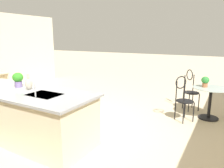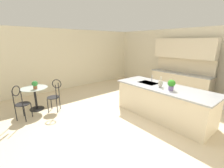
% 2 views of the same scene
% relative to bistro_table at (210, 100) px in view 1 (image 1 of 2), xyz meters
% --- Properties ---
extents(ground_plane, '(40.00, 40.00, 0.00)m').
position_rel_bistro_table_xyz_m(ground_plane, '(2.58, 1.90, -0.45)').
color(ground_plane, beige).
extents(kitchen_island, '(2.80, 1.06, 0.92)m').
position_rel_bistro_table_xyz_m(kitchen_island, '(2.88, 2.75, 0.02)').
color(kitchen_island, beige).
rests_on(kitchen_island, ground).
extents(bistro_table, '(0.80, 0.80, 0.74)m').
position_rel_bistro_table_xyz_m(bistro_table, '(0.00, 0.00, 0.00)').
color(bistro_table, black).
rests_on(bistro_table, ground).
extents(chair_near_window, '(0.53, 0.53, 1.04)m').
position_rel_bistro_table_xyz_m(chair_near_window, '(0.51, 0.46, 0.13)').
color(chair_near_window, black).
rests_on(chair_near_window, ground).
extents(chair_by_island, '(0.54, 0.54, 1.04)m').
position_rel_bistro_table_xyz_m(chair_by_island, '(0.52, -0.49, 0.13)').
color(chair_by_island, black).
rests_on(chair_by_island, ground).
extents(sink_faucet, '(0.02, 0.02, 0.22)m').
position_rel_bistro_table_xyz_m(sink_faucet, '(2.33, 2.93, 0.58)').
color(sink_faucet, '#B2B5BA').
rests_on(sink_faucet, kitchen_island).
extents(potted_plant_on_table, '(0.17, 0.17, 0.24)m').
position_rel_bistro_table_xyz_m(potted_plant_on_table, '(0.14, 0.01, 0.43)').
color(potted_plant_on_table, '#9E603D').
rests_on(potted_plant_on_table, bistro_table).
extents(potted_plant_counter_near, '(0.20, 0.20, 0.28)m').
position_rel_bistro_table_xyz_m(potted_plant_counter_near, '(3.18, 2.60, 0.63)').
color(potted_plant_counter_near, '#7A669E').
rests_on(potted_plant_counter_near, kitchen_island).
extents(vase_on_counter, '(0.13, 0.13, 0.29)m').
position_rel_bistro_table_xyz_m(vase_on_counter, '(2.83, 2.65, 0.58)').
color(vase_on_counter, '#BCB29E').
rests_on(vase_on_counter, kitchen_island).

